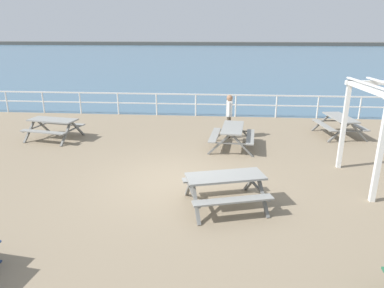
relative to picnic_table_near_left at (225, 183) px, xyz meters
The scene contains 9 objects.
ground_plane 2.02m from the picnic_table_near_left, 136.31° to the left, with size 30.00×24.00×0.20m, color gray.
sea_band 54.08m from the picnic_table_near_left, 91.45° to the left, with size 142.00×90.00×0.01m, color #476B84.
distant_shoreline 97.07m from the picnic_table_near_left, 90.81° to the left, with size 142.00×6.00×1.80m, color #4C4C47.
seaward_railing 9.16m from the picnic_table_near_left, 98.60° to the left, with size 23.07×0.07×1.08m.
picnic_table_near_left is the anchor object (origin of this frame).
picnic_table_mid_centre 4.30m from the picnic_table_near_left, 86.33° to the left, with size 1.69×1.94×0.80m.
picnic_table_far_right 8.06m from the picnic_table_near_left, 143.34° to the left, with size 2.04×1.81×0.80m.
picnic_table_seaward 7.60m from the picnic_table_near_left, 53.85° to the left, with size 1.75×1.98×0.80m.
visitor 5.59m from the picnic_table_near_left, 88.28° to the left, with size 0.24×0.53×1.66m.
Camera 1 is at (1.23, -8.73, 3.94)m, focal length 32.52 mm.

